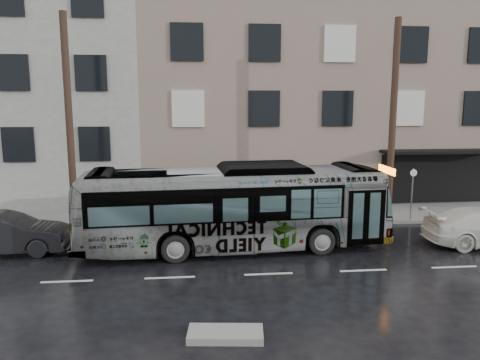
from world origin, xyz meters
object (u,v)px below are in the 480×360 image
object	(u,v)px
utility_pole_front	(393,122)
dark_sedan	(5,234)
utility_pole_rear	(69,124)
bus	(234,207)
sign_post	(412,194)

from	to	relation	value
utility_pole_front	dark_sedan	xyz separation A→B (m)	(-15.85, -2.74, -3.90)
utility_pole_rear	bus	bearing A→B (deg)	-24.65
utility_pole_rear	utility_pole_front	bearing A→B (deg)	0.00
bus	dark_sedan	bearing A→B (deg)	84.44
utility_pole_front	utility_pole_rear	size ratio (longest dim) A/B	1.00
utility_pole_rear	sign_post	world-z (taller)	utility_pole_rear
bus	dark_sedan	xyz separation A→B (m)	(-8.45, 0.29, -0.87)
utility_pole_front	sign_post	bearing A→B (deg)	0.00
utility_pole_rear	bus	size ratio (longest dim) A/B	0.77
utility_pole_front	dark_sedan	bearing A→B (deg)	-170.19
utility_pole_rear	sign_post	size ratio (longest dim) A/B	3.75
utility_pole_front	sign_post	world-z (taller)	utility_pole_front
utility_pole_rear	bus	distance (m)	7.87
utility_pole_front	bus	world-z (taller)	utility_pole_front
utility_pole_front	sign_post	xyz separation A→B (m)	(1.10, 0.00, -3.30)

